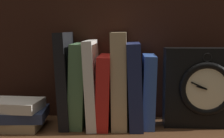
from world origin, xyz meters
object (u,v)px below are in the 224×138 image
at_px(book_red_requiem, 105,90).
at_px(book_navy_bierce, 134,84).
at_px(book_green_romantic, 79,84).
at_px(framed_clock, 204,87).
at_px(book_tan_shortstories, 119,79).
at_px(book_stack_side, 12,114).
at_px(book_white_catcher, 92,83).
at_px(book_black_skeptic, 66,79).
at_px(book_blue_modern, 148,90).

xyz_separation_m(book_red_requiem, book_navy_bierce, (0.08, 0.00, 0.02)).
relative_size(book_green_romantic, book_navy_bierce, 0.99).
bearing_deg(framed_clock, book_navy_bierce, 179.24).
bearing_deg(book_navy_bierce, book_tan_shortstories, 180.00).
relative_size(book_red_requiem, book_stack_side, 1.02).
distance_m(book_white_catcher, framed_clock, 0.29).
bearing_deg(book_navy_bierce, book_green_romantic, 180.00).
xyz_separation_m(book_tan_shortstories, framed_clock, (0.22, -0.00, -0.02)).
relative_size(book_navy_bierce, book_stack_side, 1.20).
bearing_deg(book_black_skeptic, book_green_romantic, 0.00).
xyz_separation_m(book_green_romantic, book_stack_side, (-0.17, -0.04, -0.07)).
relative_size(book_blue_modern, framed_clock, 0.91).
bearing_deg(framed_clock, book_white_catcher, 179.53).
bearing_deg(book_green_romantic, book_blue_modern, 0.00).
relative_size(book_green_romantic, book_white_catcher, 0.96).
height_order(book_white_catcher, book_stack_side, book_white_catcher).
xyz_separation_m(book_green_romantic, book_red_requiem, (0.07, 0.00, -0.02)).
relative_size(book_white_catcher, framed_clock, 1.09).
bearing_deg(book_white_catcher, book_blue_modern, 0.00).
relative_size(book_green_romantic, book_blue_modern, 1.16).
distance_m(book_tan_shortstories, framed_clock, 0.22).
xyz_separation_m(book_red_requiem, book_stack_side, (-0.23, -0.04, -0.06)).
relative_size(book_navy_bierce, framed_clock, 1.06).
height_order(book_blue_modern, framed_clock, framed_clock).
bearing_deg(book_navy_bierce, book_red_requiem, 180.00).
xyz_separation_m(book_blue_modern, book_stack_side, (-0.35, -0.04, -0.06)).
height_order(book_blue_modern, book_stack_side, book_blue_modern).
height_order(book_green_romantic, book_red_requiem, book_green_romantic).
height_order(book_white_catcher, book_navy_bierce, book_white_catcher).
bearing_deg(book_tan_shortstories, book_white_catcher, 180.00).
bearing_deg(book_green_romantic, book_white_catcher, 0.00).
bearing_deg(book_red_requiem, book_black_skeptic, 180.00).
distance_m(book_green_romantic, framed_clock, 0.32).
bearing_deg(book_blue_modern, book_red_requiem, 180.00).
xyz_separation_m(book_white_catcher, book_tan_shortstories, (0.07, 0.00, 0.01)).
distance_m(book_black_skeptic, book_white_catcher, 0.07).
bearing_deg(framed_clock, book_tan_shortstories, 179.38).
xyz_separation_m(book_white_catcher, book_blue_modern, (0.15, 0.00, -0.02)).
xyz_separation_m(book_blue_modern, framed_clock, (0.14, -0.00, 0.01)).
bearing_deg(book_white_catcher, book_navy_bierce, 0.00).
distance_m(book_navy_bierce, book_stack_side, 0.32).
bearing_deg(book_blue_modern, book_green_romantic, 180.00).
xyz_separation_m(book_red_requiem, book_blue_modern, (0.11, 0.00, 0.00)).
height_order(book_black_skeptic, book_red_requiem, book_black_skeptic).
xyz_separation_m(book_black_skeptic, book_red_requiem, (0.10, 0.00, -0.03)).
bearing_deg(book_stack_side, book_green_romantic, 14.69).
xyz_separation_m(book_navy_bierce, framed_clock, (0.18, -0.00, -0.01)).
bearing_deg(book_black_skeptic, book_stack_side, -161.68).
height_order(book_green_romantic, framed_clock, book_green_romantic).
bearing_deg(book_white_catcher, framed_clock, -0.47).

